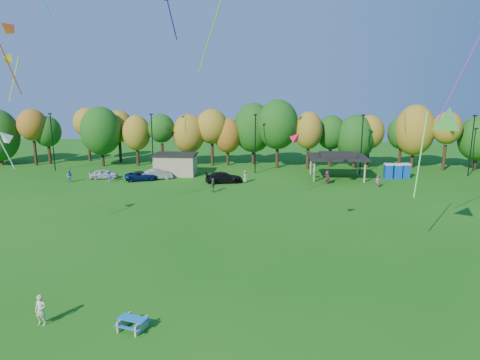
# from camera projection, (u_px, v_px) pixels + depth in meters

# --- Properties ---
(ground) EXTENTS (160.00, 160.00, 0.00)m
(ground) POSITION_uv_depth(u_px,v_px,m) (204.00, 298.00, 27.48)
(ground) COLOR #19600F
(ground) RESTS_ON ground
(tree_line) EXTENTS (93.57, 10.55, 11.15)m
(tree_line) POSITION_uv_depth(u_px,v_px,m) (238.00, 131.00, 70.58)
(tree_line) COLOR black
(tree_line) RESTS_ON ground
(lamp_posts) EXTENTS (64.50, 0.25, 9.09)m
(lamp_posts) POSITION_uv_depth(u_px,v_px,m) (255.00, 142.00, 65.23)
(lamp_posts) COLOR black
(lamp_posts) RESTS_ON ground
(utility_building) EXTENTS (6.30, 4.30, 3.25)m
(utility_building) POSITION_uv_depth(u_px,v_px,m) (176.00, 164.00, 64.78)
(utility_building) COLOR tan
(utility_building) RESTS_ON ground
(pavilion) EXTENTS (8.20, 6.20, 3.77)m
(pavilion) POSITION_uv_depth(u_px,v_px,m) (337.00, 157.00, 61.89)
(pavilion) COLOR tan
(pavilion) RESTS_ON ground
(porta_potties) EXTENTS (3.75, 1.58, 2.18)m
(porta_potties) POSITION_uv_depth(u_px,v_px,m) (397.00, 171.00, 62.40)
(porta_potties) COLOR #0D42AA
(porta_potties) RESTS_ON ground
(picnic_table) EXTENTS (1.91, 1.73, 0.69)m
(picnic_table) POSITION_uv_depth(u_px,v_px,m) (133.00, 323.00, 23.89)
(picnic_table) COLOR tan
(picnic_table) RESTS_ON ground
(kite_flyer) EXTENTS (0.70, 0.49, 1.83)m
(kite_flyer) POSITION_uv_depth(u_px,v_px,m) (41.00, 310.00, 24.20)
(kite_flyer) COLOR beige
(kite_flyer) RESTS_ON ground
(car_a) EXTENTS (4.32, 2.56, 1.38)m
(car_a) POSITION_uv_depth(u_px,v_px,m) (104.00, 174.00, 62.29)
(car_a) COLOR silver
(car_a) RESTS_ON ground
(car_b) EXTENTS (4.70, 2.86, 1.46)m
(car_b) POSITION_uv_depth(u_px,v_px,m) (157.00, 174.00, 61.93)
(car_b) COLOR gray
(car_b) RESTS_ON ground
(car_c) EXTENTS (5.14, 3.61, 1.30)m
(car_c) POSITION_uv_depth(u_px,v_px,m) (142.00, 176.00, 61.18)
(car_c) COLOR #0C1D4B
(car_c) RESTS_ON ground
(car_d) EXTENTS (5.54, 3.31, 1.50)m
(car_d) POSITION_uv_depth(u_px,v_px,m) (224.00, 177.00, 59.64)
(car_d) COLOR black
(car_d) RESTS_ON ground
(far_person_0) EXTENTS (1.06, 1.81, 1.86)m
(far_person_0) POSITION_uv_depth(u_px,v_px,m) (327.00, 177.00, 58.98)
(far_person_0) COLOR #83364F
(far_person_0) RESTS_ON ground
(far_person_1) EXTENTS (0.59, 1.12, 1.82)m
(far_person_1) POSITION_uv_depth(u_px,v_px,m) (213.00, 185.00, 54.32)
(far_person_1) COLOR #5A6A41
(far_person_1) RESTS_ON ground
(far_person_2) EXTENTS (1.25, 1.15, 1.69)m
(far_person_2) POSITION_uv_depth(u_px,v_px,m) (109.00, 176.00, 60.06)
(far_person_2) COLOR #484599
(far_person_2) RESTS_ON ground
(far_person_3) EXTENTS (0.98, 0.83, 1.70)m
(far_person_3) POSITION_uv_depth(u_px,v_px,m) (245.00, 176.00, 59.81)
(far_person_3) COLOR #85875C
(far_person_3) RESTS_ON ground
(far_person_4) EXTENTS (0.89, 0.73, 1.69)m
(far_person_4) POSITION_uv_depth(u_px,v_px,m) (69.00, 176.00, 60.11)
(far_person_4) COLOR #4D6AAB
(far_person_4) RESTS_ON ground
(far_person_5) EXTENTS (0.70, 0.70, 1.64)m
(far_person_5) POSITION_uv_depth(u_px,v_px,m) (377.00, 182.00, 56.81)
(far_person_5) COLOR #B25474
(far_person_5) RESTS_ON ground
(kite_2) EXTENTS (3.35, 4.76, 7.93)m
(kite_2) POSITION_uv_depth(u_px,v_px,m) (447.00, 116.00, 31.22)
(kite_2) COLOR #6FF155
(kite_3) EXTENTS (1.81, 3.18, 5.39)m
(kite_3) POSITION_uv_depth(u_px,v_px,m) (9.00, 58.00, 44.93)
(kite_3) COLOR yellow
(kite_7) EXTENTS (1.78, 2.18, 3.53)m
(kite_7) POSITION_uv_depth(u_px,v_px,m) (4.00, 137.00, 36.40)
(kite_7) COLOR white
(kite_9) EXTENTS (2.03, 3.62, 6.34)m
(kite_9) POSITION_uv_depth(u_px,v_px,m) (6.00, 28.00, 35.19)
(kite_9) COLOR #D64A13
(kite_10) EXTENTS (1.45, 1.36, 1.16)m
(kite_10) POSITION_uv_depth(u_px,v_px,m) (296.00, 137.00, 34.10)
(kite_10) COLOR #F40D3C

